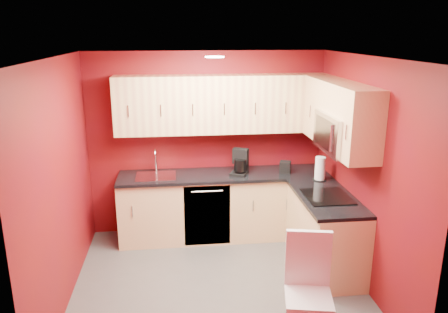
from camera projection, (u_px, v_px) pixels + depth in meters
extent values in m
plane|color=#474442|center=(218.00, 283.00, 4.93)|extent=(3.20, 3.20, 0.00)
plane|color=white|center=(217.00, 57.00, 4.23)|extent=(3.20, 3.20, 0.00)
plane|color=#620D09|center=(207.00, 144.00, 6.01)|extent=(3.20, 0.00, 3.20)
plane|color=#620D09|center=(239.00, 246.00, 3.15)|extent=(3.20, 0.00, 3.20)
plane|color=#620D09|center=(61.00, 185.00, 4.40)|extent=(0.00, 3.00, 3.00)
plane|color=#620D09|center=(364.00, 173.00, 4.76)|extent=(0.00, 3.00, 3.00)
cube|color=#D9AC7C|center=(224.00, 206.00, 5.97)|extent=(2.80, 0.60, 0.87)
cube|color=#D9AC7C|center=(325.00, 233.00, 5.19)|extent=(0.60, 1.30, 0.87)
cube|color=black|center=(224.00, 175.00, 5.83)|extent=(2.80, 0.63, 0.04)
cube|color=black|center=(326.00, 197.00, 5.05)|extent=(0.63, 1.27, 0.04)
cube|color=#DFC27E|center=(223.00, 104.00, 5.71)|extent=(2.80, 0.35, 0.75)
cube|color=#DFC27E|center=(325.00, 108.00, 5.41)|extent=(0.35, 0.57, 0.75)
cube|color=#DFC27E|center=(364.00, 128.00, 4.30)|extent=(0.35, 0.22, 0.75)
cube|color=#DFC27E|center=(347.00, 99.00, 4.71)|extent=(0.35, 0.76, 0.33)
cube|color=silver|center=(342.00, 133.00, 4.81)|extent=(0.40, 0.76, 0.42)
cube|color=black|center=(325.00, 134.00, 4.79)|extent=(0.02, 0.62, 0.33)
cylinder|color=silver|center=(331.00, 138.00, 4.57)|extent=(0.02, 0.02, 0.29)
cube|color=black|center=(327.00, 197.00, 5.01)|extent=(0.50, 0.55, 0.01)
cube|color=silver|center=(156.00, 177.00, 5.72)|extent=(0.52, 0.42, 0.02)
cylinder|color=silver|center=(156.00, 162.00, 5.88)|extent=(0.02, 0.02, 0.26)
torus|color=silver|center=(155.00, 155.00, 5.78)|extent=(0.02, 0.16, 0.16)
cylinder|color=silver|center=(155.00, 160.00, 5.73)|extent=(0.02, 0.02, 0.12)
cube|color=black|center=(207.00, 216.00, 5.67)|extent=(0.60, 0.02, 0.82)
cylinder|color=white|center=(215.00, 57.00, 4.53)|extent=(0.20, 0.20, 0.01)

